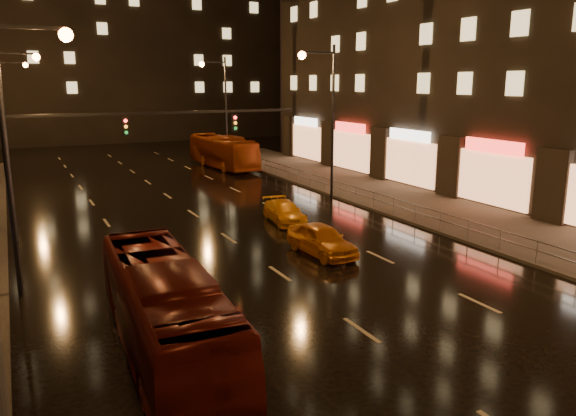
{
  "coord_description": "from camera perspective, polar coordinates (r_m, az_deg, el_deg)",
  "views": [
    {
      "loc": [
        -9.43,
        -9.74,
        7.7
      ],
      "look_at": [
        0.83,
        10.91,
        2.5
      ],
      "focal_mm": 35.0,
      "sensor_mm": 36.0,
      "label": 1
    }
  ],
  "objects": [
    {
      "name": "taxi_near",
      "position": [
        25.53,
        3.44,
        -3.22
      ],
      "size": [
        1.91,
        4.22,
        1.41
      ],
      "primitive_type": "imported",
      "rotation": [
        0.0,
        0.0,
        0.06
      ],
      "color": "orange",
      "rests_on": "ground"
    },
    {
      "name": "building_distant",
      "position": [
        83.47,
        -17.99,
        19.21
      ],
      "size": [
        44.0,
        16.0,
        36.0
      ],
      "primitive_type": "cube",
      "color": "black",
      "rests_on": "ground"
    },
    {
      "name": "ground",
      "position": [
        32.13,
        -8.57,
        -1.3
      ],
      "size": [
        140.0,
        140.0,
        0.0
      ],
      "primitive_type": "plane",
      "color": "black",
      "rests_on": "ground"
    },
    {
      "name": "sidewalk_right",
      "position": [
        34.58,
        16.0,
        -0.53
      ],
      "size": [
        7.0,
        70.0,
        0.15
      ],
      "primitive_type": "cube",
      "color": "#38332D",
      "rests_on": "ground"
    },
    {
      "name": "bus_red",
      "position": [
        16.53,
        -12.39,
        -10.09
      ],
      "size": [
        2.77,
        9.97,
        2.75
      ],
      "primitive_type": "imported",
      "rotation": [
        0.0,
        0.0,
        -0.05
      ],
      "color": "#57120C",
      "rests_on": "ground"
    },
    {
      "name": "taxi_far",
      "position": [
        31.41,
        -0.37,
        -0.39
      ],
      "size": [
        2.14,
        4.19,
        1.17
      ],
      "primitive_type": "imported",
      "rotation": [
        0.0,
        0.0,
        -0.13
      ],
      "color": "#F9A417",
      "rests_on": "ground"
    },
    {
      "name": "railing_right",
      "position": [
        34.66,
        8.7,
        1.24
      ],
      "size": [
        0.05,
        56.0,
        1.0
      ],
      "color": "#99999E",
      "rests_on": "sidewalk_right"
    },
    {
      "name": "traffic_signal",
      "position": [
        30.2,
        -18.08,
        6.45
      ],
      "size": [
        15.31,
        0.32,
        6.2
      ],
      "color": "black",
      "rests_on": "ground"
    },
    {
      "name": "bus_curb",
      "position": [
        51.8,
        -6.65,
        5.71
      ],
      "size": [
        3.16,
        10.66,
        2.93
      ],
      "primitive_type": "imported",
      "rotation": [
        0.0,
        0.0,
        0.07
      ],
      "color": "#AC4411",
      "rests_on": "ground"
    }
  ]
}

